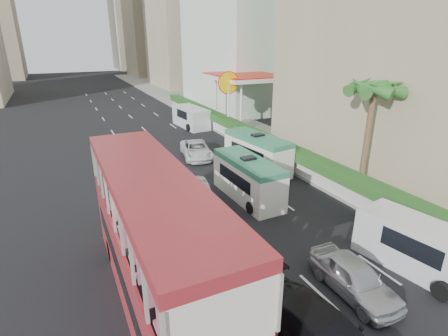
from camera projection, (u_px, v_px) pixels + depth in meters
ground_plane at (295, 261)px, 15.13m from camera, size 200.00×200.00×0.00m
double_decker_bus at (155, 244)px, 11.82m from camera, size 2.50×11.00×5.06m
car_silver_lane_a at (194, 213)px, 19.31m from camera, size 2.53×5.23×1.65m
car_silver_lane_b at (352, 292)px, 13.29m from camera, size 1.71×4.02×1.35m
van_asset at (196, 157)px, 28.29m from camera, size 2.97×4.93×1.28m
minibus_near at (248, 179)px, 20.69m from camera, size 1.97×5.59×2.46m
minibus_far at (257, 153)px, 25.27m from camera, size 2.62×5.91×2.53m
panel_van_near at (422, 248)px, 14.29m from camera, size 2.85×5.32×2.02m
panel_van_far at (191, 117)px, 37.61m from camera, size 2.56×5.44×2.11m
sidewalk at (228, 122)px, 39.87m from camera, size 6.00×120.00×0.18m
kerb_wall at (255, 145)px, 29.23m from camera, size 0.30×44.00×1.00m
hedge at (256, 135)px, 28.93m from camera, size 1.10×44.00×0.70m
palm_tree at (367, 141)px, 20.48m from camera, size 0.36×0.36×6.40m
shell_station at (244, 100)px, 37.65m from camera, size 6.50×8.00×5.50m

